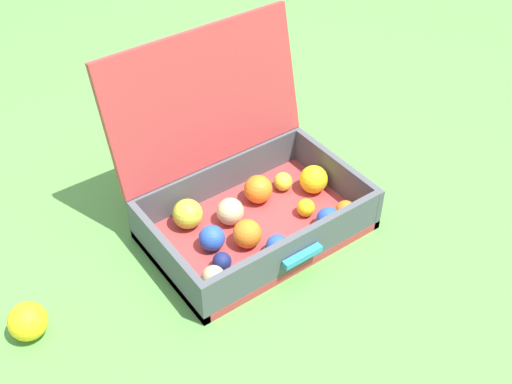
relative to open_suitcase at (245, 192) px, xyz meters
The scene contains 3 objects.
ground_plane 0.12m from the open_suitcase, 59.50° to the right, with size 16.00×16.00×0.00m, color #569342.
open_suitcase is the anchor object (origin of this frame).
stray_ball_on_grass 0.61m from the open_suitcase, behind, with size 0.09×0.09×0.09m, color yellow.
Camera 1 is at (-0.74, -0.98, 1.19)m, focal length 44.90 mm.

